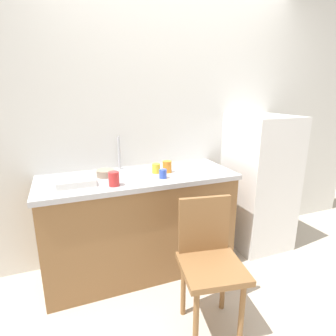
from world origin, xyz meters
The scene contains 13 objects.
ground_plane centered at (0.00, 0.00, 0.00)m, with size 8.00×8.00×0.00m, color #BCB2A3.
back_wall centered at (0.00, 1.00, 1.34)m, with size 4.80×0.10×2.69m, color silver.
cabinet_base centered at (-0.44, 0.65, 0.43)m, with size 1.60×0.60×0.85m, color olive.
countertop centered at (-0.44, 0.65, 0.87)m, with size 1.64×0.64×0.04m, color #B7B7BC.
faucet centered at (-0.54, 0.90, 1.04)m, with size 0.02×0.02×0.30m, color #B7B7BC.
refrigerator centered at (0.83, 0.65, 0.67)m, with size 0.55×0.60×1.35m, color white.
chair centered at (-0.17, -0.12, 0.50)m, with size 0.46×0.46×0.89m.
dish_tray centered at (-0.94, 0.58, 0.92)m, with size 0.28×0.20×0.05m, color white.
terracotta_bowl centered at (-0.70, 0.71, 0.92)m, with size 0.15×0.15×0.06m, color gray.
cup_red centered at (-0.68, 0.46, 0.95)m, with size 0.08×0.08×0.11m, color red.
cup_orange centered at (-0.18, 0.64, 0.94)m, with size 0.08×0.08×0.10m, color orange.
cup_blue centered at (-0.27, 0.50, 0.93)m, with size 0.06×0.06×0.07m, color blue.
cup_yellow centered at (-0.27, 0.66, 0.93)m, with size 0.07×0.07×0.08m, color yellow.
Camera 1 is at (-1.01, -1.51, 1.57)m, focal length 29.50 mm.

